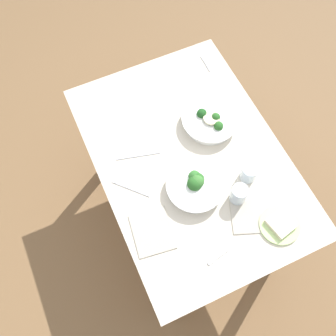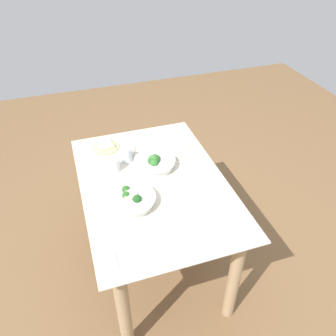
{
  "view_description": "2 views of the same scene",
  "coord_description": "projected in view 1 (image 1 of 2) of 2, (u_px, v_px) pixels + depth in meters",
  "views": [
    {
      "loc": [
        0.68,
        -0.42,
        2.29
      ],
      "look_at": [
        0.01,
        -0.11,
        0.74
      ],
      "focal_mm": 41.71,
      "sensor_mm": 36.0,
      "label": 1
    },
    {
      "loc": [
        -1.42,
        0.38,
        1.99
      ],
      "look_at": [
        0.09,
        -0.12,
        0.74
      ],
      "focal_mm": 36.09,
      "sensor_mm": 36.0,
      "label": 2
    }
  ],
  "objects": [
    {
      "name": "dining_table",
      "position": [
        189.0,
        171.0,
        1.88
      ],
      "size": [
        1.18,
        0.81,
        0.73
      ],
      "color": "beige",
      "rests_on": "ground_plane"
    },
    {
      "name": "table_knife_left",
      "position": [
        131.0,
        189.0,
        1.69
      ],
      "size": [
        0.14,
        0.13,
        0.0
      ],
      "primitive_type": "cube",
      "rotation": [
        0.0,
        0.0,
        3.89
      ],
      "color": "#B7B7BC",
      "rests_on": "dining_table"
    },
    {
      "name": "bread_side_plate",
      "position": [
        280.0,
        224.0,
        1.61
      ],
      "size": [
        0.17,
        0.17,
        0.03
      ],
      "color": "#B7D684",
      "rests_on": "dining_table"
    },
    {
      "name": "broccoli_bowl_far",
      "position": [
        210.0,
        120.0,
        1.81
      ],
      "size": [
        0.26,
        0.26,
        0.08
      ],
      "color": "white",
      "rests_on": "dining_table"
    },
    {
      "name": "water_glass_center",
      "position": [
        249.0,
        173.0,
        1.68
      ],
      "size": [
        0.07,
        0.07,
        0.08
      ],
      "primitive_type": "cylinder",
      "color": "silver",
      "rests_on": "dining_table"
    },
    {
      "name": "water_glass_side",
      "position": [
        239.0,
        194.0,
        1.63
      ],
      "size": [
        0.07,
        0.07,
        0.09
      ],
      "primitive_type": "cylinder",
      "color": "silver",
      "rests_on": "dining_table"
    },
    {
      "name": "table_knife_right",
      "position": [
        138.0,
        156.0,
        1.76
      ],
      "size": [
        0.06,
        0.19,
        0.0
      ],
      "primitive_type": "cube",
      "rotation": [
        0.0,
        0.0,
        4.46
      ],
      "color": "#B7B7BC",
      "rests_on": "dining_table"
    },
    {
      "name": "fork_by_far_bowl",
      "position": [
        205.0,
        63.0,
        1.99
      ],
      "size": [
        0.11,
        0.02,
        0.0
      ],
      "rotation": [
        0.0,
        0.0,
        3.09
      ],
      "color": "#B7B7BC",
      "rests_on": "dining_table"
    },
    {
      "name": "broccoli_bowl_near",
      "position": [
        195.0,
        185.0,
        1.66
      ],
      "size": [
        0.25,
        0.25,
        0.09
      ],
      "color": "white",
      "rests_on": "dining_table"
    },
    {
      "name": "fork_by_near_bowl",
      "position": [
        217.0,
        258.0,
        1.56
      ],
      "size": [
        0.03,
        0.1,
        0.0
      ],
      "rotation": [
        0.0,
        0.0,
        4.9
      ],
      "color": "#B7B7BC",
      "rests_on": "dining_table"
    },
    {
      "name": "ground_plane",
      "position": [
        184.0,
        211.0,
        2.41
      ],
      "size": [
        6.0,
        6.0,
        0.0
      ],
      "primitive_type": "plane",
      "color": "brown"
    },
    {
      "name": "napkin_folded_upper",
      "position": [
        152.0,
        232.0,
        1.6
      ],
      "size": [
        0.21,
        0.18,
        0.01
      ],
      "primitive_type": "cube",
      "rotation": [
        0.0,
        0.0,
        -0.14
      ],
      "color": "#B1A997",
      "rests_on": "dining_table"
    },
    {
      "name": "napkin_folded_lower",
      "position": [
        246.0,
        215.0,
        1.64
      ],
      "size": [
        0.2,
        0.18,
        0.01
      ],
      "primitive_type": "cube",
      "rotation": [
        0.0,
        0.0,
        -0.37
      ],
      "color": "#B1A997",
      "rests_on": "dining_table"
    }
  ]
}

